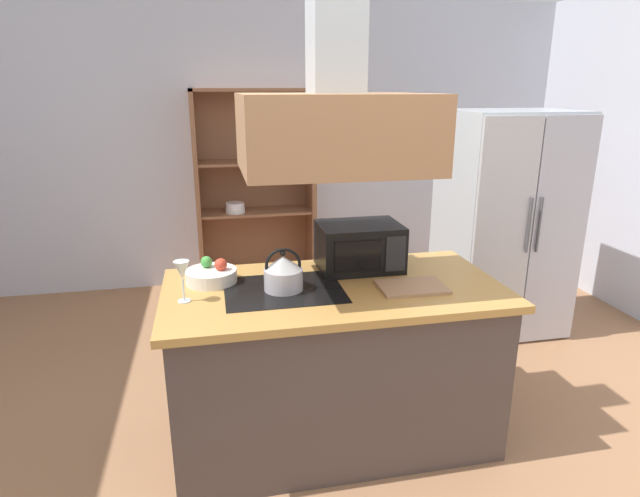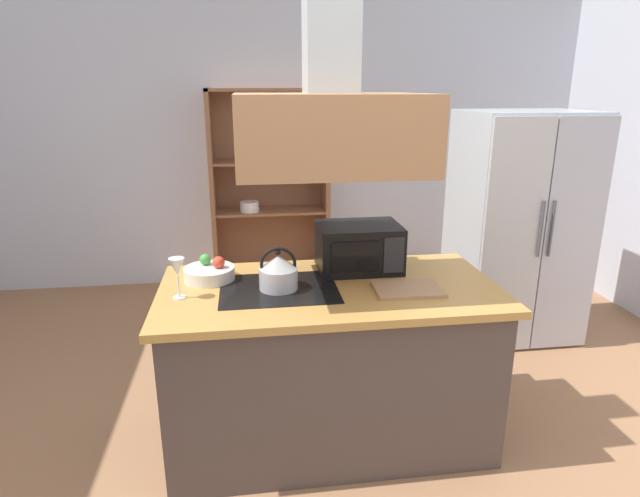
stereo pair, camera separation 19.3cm
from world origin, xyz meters
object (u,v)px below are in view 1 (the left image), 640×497
Objects in this scene: microwave at (359,246)px; fruit_bowl at (212,275)px; kettle at (283,273)px; dish_cabinet at (255,203)px; cutting_board at (412,287)px; wine_glass_on_counter at (182,272)px; refrigerator at (504,224)px.

fruit_bowl is at bearing -175.82° from microwave.
microwave reaches higher than kettle.
cutting_board is (0.57, -2.59, 0.08)m from dish_cabinet.
dish_cabinet reaches higher than wine_glass_on_counter.
microwave is at bearing 17.38° from wine_glass_on_counter.
wine_glass_on_counter is (-1.14, 0.06, 0.14)m from cutting_board.
refrigerator is 2.22m from kettle.
dish_cabinet is at bearing 143.81° from refrigerator.
wine_glass_on_counter is at bearing -153.71° from refrigerator.
dish_cabinet is (-1.83, 1.34, -0.03)m from refrigerator.
kettle is at bearing 169.91° from cutting_board.
microwave is at bearing 116.31° from cutting_board.
refrigerator is at bearing 26.29° from wine_glass_on_counter.
refrigerator is 3.76× the size of microwave.
wine_glass_on_counter reaches higher than fruit_bowl.
cutting_board is 1.05m from fruit_bowl.
cutting_board is 0.43m from microwave.
fruit_bowl is at bearing 152.13° from kettle.
kettle is 0.65× the size of cutting_board.
dish_cabinet reaches higher than microwave.
dish_cabinet is 4.09× the size of microwave.
kettle reaches higher than fruit_bowl.
refrigerator is 2.27m from dish_cabinet.
refrigerator is at bearing 31.60° from microwave.
refrigerator reaches higher than microwave.
dish_cabinet is 9.14× the size of wine_glass_on_counter.
refrigerator is at bearing -36.19° from dish_cabinet.
refrigerator is 2.45m from fruit_bowl.
microwave is 1.70× the size of fruit_bowl.
microwave is 0.83m from fruit_bowl.
cutting_board is 1.65× the size of wine_glass_on_counter.
dish_cabinet is 2.48m from kettle.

